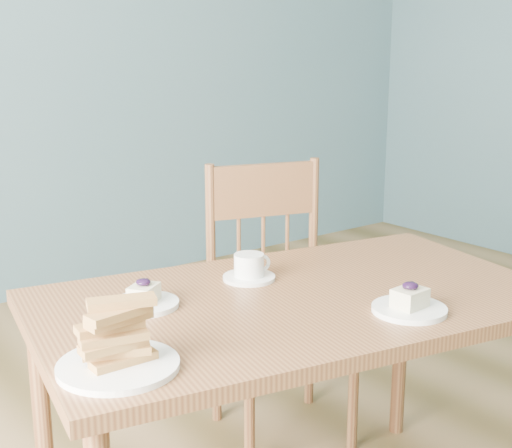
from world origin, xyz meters
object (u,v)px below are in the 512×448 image
at_px(dining_table, 296,321).
at_px(coffee_cup, 249,269).
at_px(dining_chair, 278,300).
at_px(cheesecake_plate_far, 144,300).
at_px(cheesecake_plate_near, 409,304).
at_px(biscotti_plate, 117,345).

xyz_separation_m(dining_table, coffee_cup, (-0.01, 0.17, 0.10)).
height_order(dining_table, coffee_cup, coffee_cup).
relative_size(dining_table, dining_chair, 1.53).
xyz_separation_m(cheesecake_plate_far, coffee_cup, (0.32, 0.01, 0.01)).
height_order(dining_table, dining_chair, dining_chair).
relative_size(cheesecake_plate_near, biscotti_plate, 0.74).
distance_m(dining_chair, cheesecake_plate_far, 0.75).
bearing_deg(cheesecake_plate_near, dining_chair, 75.17).
relative_size(dining_table, cheesecake_plate_far, 8.48).
height_order(dining_chair, biscotti_plate, dining_chair).
relative_size(dining_chair, cheesecake_plate_near, 5.24).
xyz_separation_m(dining_table, biscotti_plate, (-0.54, -0.10, 0.12)).
xyz_separation_m(dining_table, dining_chair, (0.32, 0.45, -0.15)).
distance_m(dining_chair, biscotti_plate, 1.05).
distance_m(dining_chair, coffee_cup, 0.50).
distance_m(dining_table, dining_chair, 0.57).
bearing_deg(dining_table, coffee_cup, 105.97).
height_order(dining_table, cheesecake_plate_far, cheesecake_plate_far).
bearing_deg(coffee_cup, cheesecake_plate_near, -57.92).
distance_m(dining_table, coffee_cup, 0.20).
distance_m(cheesecake_plate_near, coffee_cup, 0.44).
height_order(coffee_cup, biscotti_plate, biscotti_plate).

